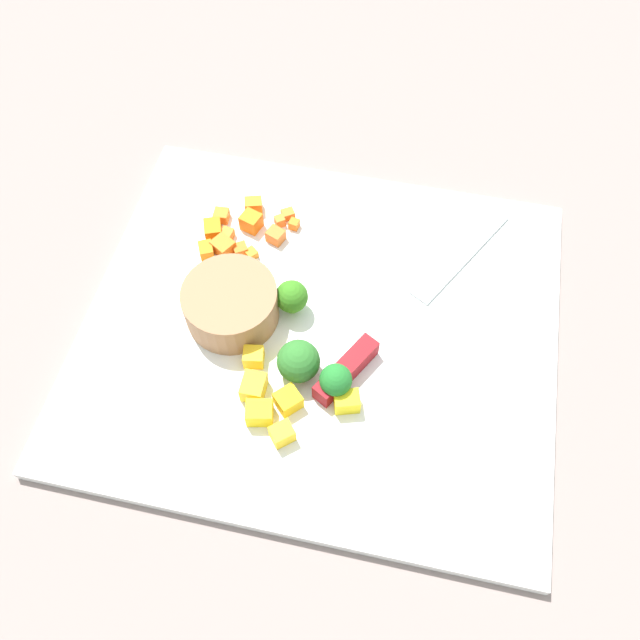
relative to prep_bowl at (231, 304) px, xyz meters
name	(u,v)px	position (x,y,z in m)	size (l,w,h in m)	color
ground_plane	(320,332)	(-0.08, -0.01, -0.03)	(4.00, 4.00, 0.00)	gray
cutting_board	(320,329)	(-0.08, -0.01, -0.03)	(0.44, 0.38, 0.01)	white
prep_bowl	(231,304)	(0.00, 0.00, 0.00)	(0.09, 0.09, 0.04)	#986B48
chef_knife	(382,334)	(-0.14, 0.00, -0.01)	(0.16, 0.26, 0.02)	silver
carrot_dice_0	(294,224)	(-0.03, -0.11, -0.01)	(0.01, 0.01, 0.01)	orange
carrot_dice_1	(251,254)	(0.00, -0.07, -0.01)	(0.01, 0.01, 0.01)	orange
carrot_dice_2	(251,222)	(0.01, -0.11, -0.01)	(0.02, 0.02, 0.02)	orange
carrot_dice_3	(280,221)	(-0.02, -0.12, -0.01)	(0.01, 0.01, 0.01)	orange
carrot_dice_4	(213,230)	(0.05, -0.09, -0.01)	(0.02, 0.02, 0.02)	orange
carrot_dice_5	(254,206)	(0.01, -0.13, -0.01)	(0.01, 0.02, 0.01)	orange
carrot_dice_6	(276,236)	(-0.02, -0.09, -0.01)	(0.02, 0.01, 0.01)	orange
carrot_dice_7	(223,246)	(0.03, -0.07, -0.01)	(0.02, 0.02, 0.01)	orange
carrot_dice_8	(221,216)	(0.04, -0.11, -0.01)	(0.01, 0.01, 0.01)	orange
carrot_dice_9	(288,214)	(-0.02, -0.13, -0.01)	(0.01, 0.01, 0.01)	orange
carrot_dice_10	(227,235)	(0.03, -0.09, -0.01)	(0.01, 0.01, 0.01)	orange
carrot_dice_11	(206,250)	(0.04, -0.06, -0.01)	(0.01, 0.02, 0.01)	orange
carrot_dice_12	(240,250)	(0.01, -0.07, -0.01)	(0.01, 0.01, 0.01)	orange
pepper_dice_0	(254,387)	(-0.04, 0.07, -0.01)	(0.02, 0.02, 0.02)	yellow
pepper_dice_1	(293,353)	(-0.07, 0.03, -0.01)	(0.01, 0.01, 0.01)	yellow
pepper_dice_2	(288,400)	(-0.07, 0.08, -0.01)	(0.02, 0.02, 0.02)	yellow
pepper_dice_3	(254,357)	(-0.03, 0.04, -0.01)	(0.02, 0.02, 0.02)	yellow
pepper_dice_4	(260,413)	(-0.05, 0.09, -0.01)	(0.02, 0.02, 0.02)	yellow
pepper_dice_5	(282,434)	(-0.07, 0.11, -0.01)	(0.02, 0.02, 0.02)	yellow
pepper_dice_6	(347,402)	(-0.12, 0.07, -0.01)	(0.02, 0.02, 0.02)	yellow
broccoli_floret_0	(292,297)	(-0.05, -0.02, 0.00)	(0.03, 0.03, 0.04)	#81C25B
broccoli_floret_1	(336,380)	(-0.11, 0.06, 0.00)	(0.03, 0.03, 0.04)	#90B061
broccoli_floret_2	(298,362)	(-0.07, 0.05, 0.00)	(0.04, 0.04, 0.04)	#8CBA5C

